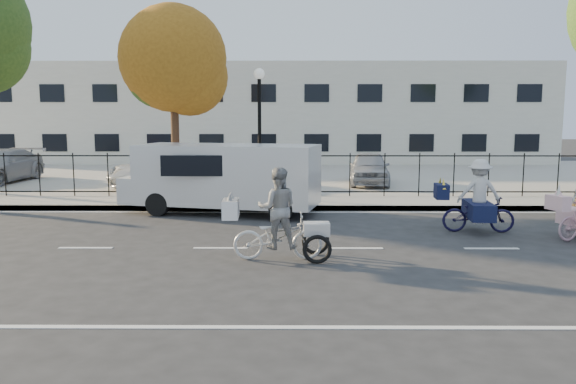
{
  "coord_description": "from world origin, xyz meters",
  "views": [
    {
      "loc": [
        1.57,
        -12.14,
        2.91
      ],
      "look_at": [
        1.49,
        1.2,
        1.1
      ],
      "focal_mm": 35.0,
      "sensor_mm": 36.0,
      "label": 1
    }
  ],
  "objects_px": {
    "zebra_trike": "(278,224)",
    "lot_car_b": "(157,169)",
    "lot_car_d": "(369,168)",
    "lot_car_a": "(0,166)",
    "lot_car_c": "(224,169)",
    "white_van": "(224,176)",
    "bull_bike": "(478,203)",
    "lamppost": "(259,110)"
  },
  "relations": [
    {
      "from": "white_van",
      "to": "lot_car_b",
      "type": "xyz_separation_m",
      "value": [
        -3.38,
        5.69,
        -0.34
      ]
    },
    {
      "from": "lamppost",
      "to": "white_van",
      "type": "bearing_deg",
      "value": -112.2
    },
    {
      "from": "lot_car_b",
      "to": "lot_car_d",
      "type": "bearing_deg",
      "value": 21.32
    },
    {
      "from": "lamppost",
      "to": "lot_car_b",
      "type": "relative_size",
      "value": 0.92
    },
    {
      "from": "lot_car_a",
      "to": "lot_car_c",
      "type": "distance_m",
      "value": 9.63
    },
    {
      "from": "zebra_trike",
      "to": "lot_car_c",
      "type": "xyz_separation_m",
      "value": [
        -2.42,
        10.96,
        0.11
      ]
    },
    {
      "from": "lamppost",
      "to": "zebra_trike",
      "type": "relative_size",
      "value": 1.97
    },
    {
      "from": "white_van",
      "to": "lot_car_c",
      "type": "xyz_separation_m",
      "value": [
        -0.68,
        5.49,
        -0.31
      ]
    },
    {
      "from": "white_van",
      "to": "lot_car_c",
      "type": "relative_size",
      "value": 1.49
    },
    {
      "from": "bull_bike",
      "to": "zebra_trike",
      "type": "bearing_deg",
      "value": 124.14
    },
    {
      "from": "lot_car_b",
      "to": "lot_car_c",
      "type": "distance_m",
      "value": 2.71
    },
    {
      "from": "zebra_trike",
      "to": "bull_bike",
      "type": "height_order",
      "value": "zebra_trike"
    },
    {
      "from": "zebra_trike",
      "to": "lot_car_b",
      "type": "bearing_deg",
      "value": 22.97
    },
    {
      "from": "lamppost",
      "to": "lot_car_a",
      "type": "relative_size",
      "value": 0.92
    },
    {
      "from": "lot_car_a",
      "to": "lot_car_c",
      "type": "height_order",
      "value": "lot_car_a"
    },
    {
      "from": "lamppost",
      "to": "lot_car_b",
      "type": "height_order",
      "value": "lamppost"
    },
    {
      "from": "lot_car_d",
      "to": "bull_bike",
      "type": "bearing_deg",
      "value": -74.16
    },
    {
      "from": "zebra_trike",
      "to": "lot_car_a",
      "type": "distance_m",
      "value": 17.11
    },
    {
      "from": "lot_car_b",
      "to": "lot_car_d",
      "type": "height_order",
      "value": "lot_car_d"
    },
    {
      "from": "zebra_trike",
      "to": "white_van",
      "type": "xyz_separation_m",
      "value": [
        -1.74,
        5.46,
        0.41
      ]
    },
    {
      "from": "zebra_trike",
      "to": "lot_car_b",
      "type": "height_order",
      "value": "zebra_trike"
    },
    {
      "from": "lamppost",
      "to": "lot_car_d",
      "type": "relative_size",
      "value": 1.12
    },
    {
      "from": "white_van",
      "to": "lot_car_a",
      "type": "xyz_separation_m",
      "value": [
        -10.22,
        6.76,
        -0.31
      ]
    },
    {
      "from": "lamppost",
      "to": "lot_car_c",
      "type": "xyz_separation_m",
      "value": [
        -1.61,
        3.19,
        -2.28
      ]
    },
    {
      "from": "lot_car_b",
      "to": "lot_car_d",
      "type": "distance_m",
      "value": 8.58
    },
    {
      "from": "zebra_trike",
      "to": "lot_car_a",
      "type": "xyz_separation_m",
      "value": [
        -11.96,
        12.23,
        0.11
      ]
    },
    {
      "from": "lot_car_a",
      "to": "lot_car_c",
      "type": "relative_size",
      "value": 1.14
    },
    {
      "from": "white_van",
      "to": "lot_car_b",
      "type": "bearing_deg",
      "value": 133.98
    },
    {
      "from": "zebra_trike",
      "to": "white_van",
      "type": "distance_m",
      "value": 5.75
    },
    {
      "from": "lamppost",
      "to": "lot_car_c",
      "type": "relative_size",
      "value": 1.04
    },
    {
      "from": "lamppost",
      "to": "lot_car_b",
      "type": "bearing_deg",
      "value": 141.89
    },
    {
      "from": "lamppost",
      "to": "lot_car_c",
      "type": "bearing_deg",
      "value": 116.82
    },
    {
      "from": "bull_bike",
      "to": "white_van",
      "type": "relative_size",
      "value": 0.33
    },
    {
      "from": "zebra_trike",
      "to": "lot_car_b",
      "type": "xyz_separation_m",
      "value": [
        -5.12,
        11.15,
        0.07
      ]
    },
    {
      "from": "bull_bike",
      "to": "white_van",
      "type": "bearing_deg",
      "value": 72.99
    },
    {
      "from": "bull_bike",
      "to": "lot_car_a",
      "type": "height_order",
      "value": "bull_bike"
    },
    {
      "from": "lot_car_c",
      "to": "lot_car_d",
      "type": "height_order",
      "value": "lot_car_c"
    },
    {
      "from": "zebra_trike",
      "to": "bull_bike",
      "type": "relative_size",
      "value": 1.09
    },
    {
      "from": "lamppost",
      "to": "zebra_trike",
      "type": "xyz_separation_m",
      "value": [
        0.8,
        -7.76,
        -2.38
      ]
    },
    {
      "from": "lot_car_d",
      "to": "white_van",
      "type": "bearing_deg",
      "value": -123.85
    },
    {
      "from": "white_van",
      "to": "lot_car_c",
      "type": "bearing_deg",
      "value": 110.28
    },
    {
      "from": "white_van",
      "to": "lot_car_a",
      "type": "distance_m",
      "value": 12.26
    }
  ]
}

